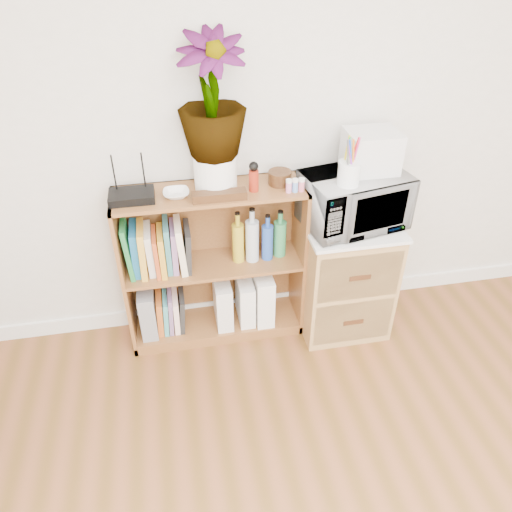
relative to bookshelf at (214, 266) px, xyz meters
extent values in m
cube|color=white|center=(0.35, 0.14, -0.42)|extent=(4.00, 0.02, 0.10)
cube|color=brown|center=(0.00, 0.00, 0.00)|extent=(1.00, 0.30, 0.95)
cube|color=#9E7542|center=(0.75, -0.08, -0.12)|extent=(0.50, 0.45, 0.70)
imported|color=silver|center=(0.75, -0.08, 0.39)|extent=(0.58, 0.45, 0.29)
cylinder|color=white|center=(0.67, -0.17, 0.60)|extent=(0.11, 0.11, 0.12)
cube|color=silver|center=(0.83, -0.04, 0.64)|extent=(0.26, 0.22, 0.21)
cube|color=black|center=(-0.38, -0.02, 0.50)|extent=(0.22, 0.15, 0.04)
imported|color=white|center=(-0.17, -0.03, 0.49)|extent=(0.13, 0.13, 0.03)
cylinder|color=white|center=(0.04, 0.02, 0.57)|extent=(0.21, 0.21, 0.18)
imported|color=#37692A|center=(0.04, 0.02, 0.95)|extent=(0.32, 0.32, 0.58)
cube|color=#381C0F|center=(0.04, -0.10, 0.50)|extent=(0.27, 0.07, 0.04)
cylinder|color=maroon|center=(0.22, -0.04, 0.53)|extent=(0.05, 0.05, 0.11)
cylinder|color=#32190D|center=(0.37, 0.01, 0.51)|extent=(0.12, 0.12, 0.07)
cube|color=pink|center=(0.42, -0.09, 0.51)|extent=(0.12, 0.04, 0.06)
cube|color=gray|center=(-0.40, 0.00, -0.26)|extent=(0.09, 0.24, 0.30)
cube|color=white|center=(0.04, -0.01, -0.26)|extent=(0.09, 0.24, 0.30)
cube|color=white|center=(0.17, -0.01, -0.26)|extent=(0.09, 0.23, 0.28)
cube|color=white|center=(0.28, -0.01, -0.24)|extent=(0.10, 0.26, 0.32)
cube|color=#217C3A|center=(-0.45, 0.00, 0.18)|extent=(0.04, 0.20, 0.31)
cube|color=#19639B|center=(-0.41, 0.00, 0.16)|extent=(0.04, 0.20, 0.27)
cube|color=gold|center=(-0.38, 0.00, 0.17)|extent=(0.04, 0.20, 0.28)
cube|color=silver|center=(-0.34, 0.00, 0.15)|extent=(0.04, 0.20, 0.25)
cube|color=#C14D21|center=(-0.30, 0.00, 0.14)|extent=(0.03, 0.20, 0.24)
cube|color=gold|center=(-0.27, 0.00, 0.15)|extent=(0.03, 0.20, 0.25)
cube|color=teal|center=(-0.24, 0.00, 0.16)|extent=(0.03, 0.20, 0.28)
cube|color=#8F669A|center=(-0.21, 0.00, 0.15)|extent=(0.04, 0.20, 0.25)
cube|color=#FDEAC4|center=(-0.17, 0.00, 0.17)|extent=(0.05, 0.20, 0.28)
cube|color=#242424|center=(-0.14, 0.00, 0.15)|extent=(0.04, 0.20, 0.25)
cylinder|color=gold|center=(0.14, 0.00, 0.17)|extent=(0.07, 0.07, 0.30)
cylinder|color=silver|center=(0.22, 0.00, 0.18)|extent=(0.07, 0.07, 0.32)
cylinder|color=#254DAD|center=(0.30, 0.00, 0.16)|extent=(0.06, 0.06, 0.27)
cylinder|color=#31884F|center=(0.38, 0.00, 0.16)|extent=(0.07, 0.07, 0.27)
cube|color=#BE5B21|center=(-0.33, 0.00, -0.29)|extent=(0.04, 0.19, 0.23)
cube|color=teal|center=(-0.30, 0.00, -0.29)|extent=(0.04, 0.19, 0.23)
cube|color=slate|center=(-0.27, 0.00, -0.28)|extent=(0.04, 0.19, 0.26)
cube|color=#FFD6C6|center=(-0.24, 0.00, -0.29)|extent=(0.04, 0.19, 0.22)
cube|color=black|center=(-0.21, 0.00, -0.29)|extent=(0.04, 0.19, 0.23)
camera|label=1|loc=(-0.19, -2.26, 1.67)|focal=35.00mm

